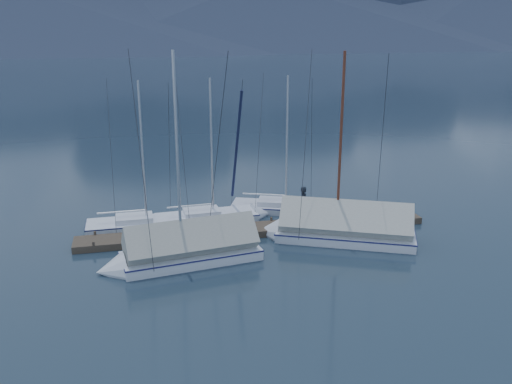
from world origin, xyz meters
TOP-DOWN VIEW (x-y plane):
  - ground at (0.00, 0.00)m, footprint 1000.00×1000.00m
  - dock at (0.00, 2.00)m, footprint 18.00×1.50m
  - mooring_posts at (-0.50, 2.00)m, footprint 15.12×1.52m
  - sailboat_open_left at (-4.99, 4.15)m, footprint 6.38×2.74m
  - sailboat_open_mid at (-1.40, 4.40)m, footprint 6.47×2.74m
  - sailboat_open_right at (2.85, 4.74)m, footprint 6.58×4.06m
  - sailboat_covered_near at (3.56, 0.31)m, footprint 8.07×5.45m
  - sailboat_covered_far at (-4.22, -0.81)m, footprint 7.51×3.34m
  - person at (2.70, 2.45)m, footprint 0.46×0.68m

SIDE VIEW (x-z plane):
  - ground at x=0.00m, z-range 0.00..0.00m
  - dock at x=0.00m, z-range -0.16..0.38m
  - sailboat_open_left at x=-4.99m, z-range -4.07..4.36m
  - sailboat_open_right at x=2.85m, z-range -4.07..4.37m
  - sailboat_open_mid at x=-1.40m, z-range -4.08..4.37m
  - mooring_posts at x=-0.50m, z-range 0.17..0.52m
  - sailboat_covered_far at x=-4.22m, z-range -4.61..5.61m
  - sailboat_covered_near at x=3.56m, z-range -4.57..5.58m
  - person at x=2.70m, z-range 0.34..2.17m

